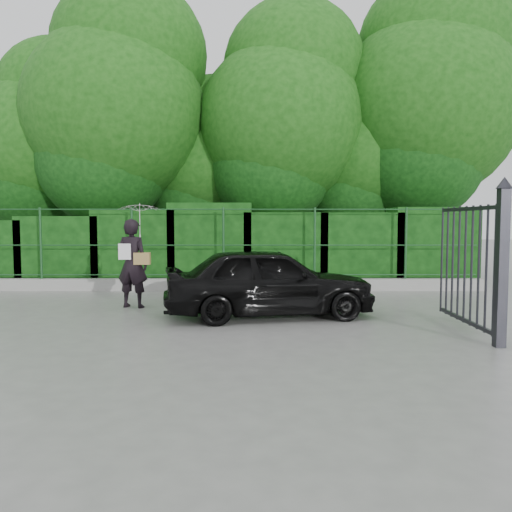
{
  "coord_description": "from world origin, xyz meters",
  "views": [
    {
      "loc": [
        1.19,
        -8.04,
        1.75
      ],
      "look_at": [
        1.21,
        1.3,
        1.1
      ],
      "focal_mm": 35.0,
      "sensor_mm": 36.0,
      "label": 1
    }
  ],
  "objects": [
    {
      "name": "ground",
      "position": [
        0.0,
        0.0,
        0.0
      ],
      "size": [
        80.0,
        80.0,
        0.0
      ],
      "primitive_type": "plane",
      "color": "gray"
    },
    {
      "name": "kerb",
      "position": [
        0.0,
        4.5,
        0.15
      ],
      "size": [
        14.0,
        0.25,
        0.3
      ],
      "primitive_type": "cube",
      "color": "#9E9E99",
      "rests_on": "ground"
    },
    {
      "name": "fence",
      "position": [
        0.22,
        4.5,
        1.2
      ],
      "size": [
        14.13,
        0.06,
        1.8
      ],
      "color": "#1A4721",
      "rests_on": "kerb"
    },
    {
      "name": "hedge",
      "position": [
        0.16,
        5.5,
        1.01
      ],
      "size": [
        14.2,
        1.2,
        2.23
      ],
      "color": "black",
      "rests_on": "ground"
    },
    {
      "name": "trees",
      "position": [
        1.14,
        7.74,
        4.62
      ],
      "size": [
        17.1,
        6.15,
        8.08
      ],
      "color": "black",
      "rests_on": "ground"
    },
    {
      "name": "gate",
      "position": [
        4.6,
        -0.72,
        1.19
      ],
      "size": [
        0.22,
        2.33,
        2.36
      ],
      "color": "#24242A",
      "rests_on": "ground"
    },
    {
      "name": "woman",
      "position": [
        -1.21,
        2.04,
        1.34
      ],
      "size": [
        0.94,
        0.86,
        2.13
      ],
      "color": "black",
      "rests_on": "ground"
    },
    {
      "name": "car",
      "position": [
        1.45,
        1.04,
        0.65
      ],
      "size": [
        4.02,
        2.16,
        1.3
      ],
      "primitive_type": "imported",
      "rotation": [
        0.0,
        0.0,
        1.74
      ],
      "color": "black",
      "rests_on": "ground"
    }
  ]
}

